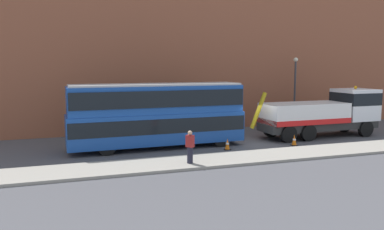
{
  "coord_description": "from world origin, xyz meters",
  "views": [
    {
      "loc": [
        -12.07,
        -23.3,
        5.18
      ],
      "look_at": [
        -4.21,
        0.25,
        2.0
      ],
      "focal_mm": 36.27,
      "sensor_mm": 36.0,
      "label": 1
    }
  ],
  "objects": [
    {
      "name": "pedestrian_onlooker",
      "position": [
        -5.96,
        -4.67,
        0.99
      ],
      "size": [
        0.46,
        0.47,
        1.71
      ],
      "rotation": [
        0.0,
        0.0,
        0.69
      ],
      "color": "#232333",
      "rests_on": "near_kerb"
    },
    {
      "name": "traffic_cone_midway",
      "position": [
        2.1,
        -1.89,
        0.34
      ],
      "size": [
        0.36,
        0.36,
        0.72
      ],
      "color": "orange",
      "rests_on": "ground_plane"
    },
    {
      "name": "ground_plane",
      "position": [
        0.0,
        0.0,
        0.0
      ],
      "size": [
        120.0,
        120.0,
        0.0
      ],
      "primitive_type": "plane",
      "color": "#4C4C51"
    },
    {
      "name": "building_facade",
      "position": [
        0.0,
        6.63,
        8.07
      ],
      "size": [
        60.0,
        1.5,
        16.0
      ],
      "color": "#935138",
      "rests_on": "ground_plane"
    },
    {
      "name": "near_kerb",
      "position": [
        0.0,
        -4.2,
        0.07
      ],
      "size": [
        60.0,
        2.8,
        0.15
      ],
      "primitive_type": "cube",
      "color": "gray",
      "rests_on": "ground_plane"
    },
    {
      "name": "recovery_tow_truck",
      "position": [
        6.01,
        0.26,
        1.76
      ],
      "size": [
        10.17,
        2.85,
        3.67
      ],
      "rotation": [
        0.0,
        0.0,
        0.02
      ],
      "color": "#2D2D2D",
      "rests_on": "ground_plane"
    },
    {
      "name": "traffic_cone_near_bus",
      "position": [
        -2.56,
        -1.71,
        0.34
      ],
      "size": [
        0.36,
        0.36,
        0.72
      ],
      "color": "orange",
      "rests_on": "ground_plane"
    },
    {
      "name": "double_decker_bus",
      "position": [
        -6.52,
        0.25,
        2.23
      ],
      "size": [
        11.09,
        2.81,
        4.06
      ],
      "rotation": [
        0.0,
        0.0,
        0.02
      ],
      "color": "#19479E",
      "rests_on": "ground_plane"
    },
    {
      "name": "street_lamp",
      "position": [
        6.17,
        4.44,
        3.47
      ],
      "size": [
        0.36,
        0.36,
        5.83
      ],
      "color": "#38383D",
      "rests_on": "ground_plane"
    }
  ]
}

